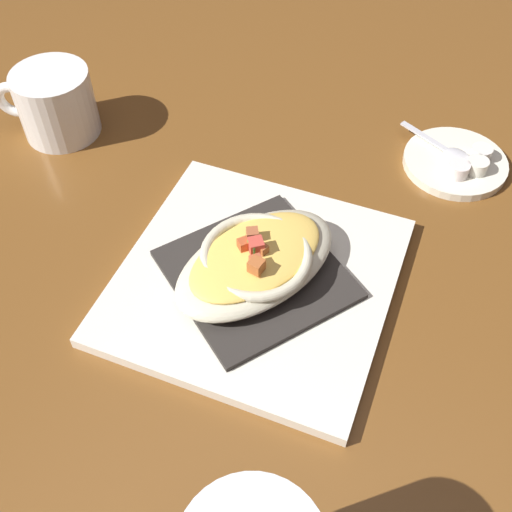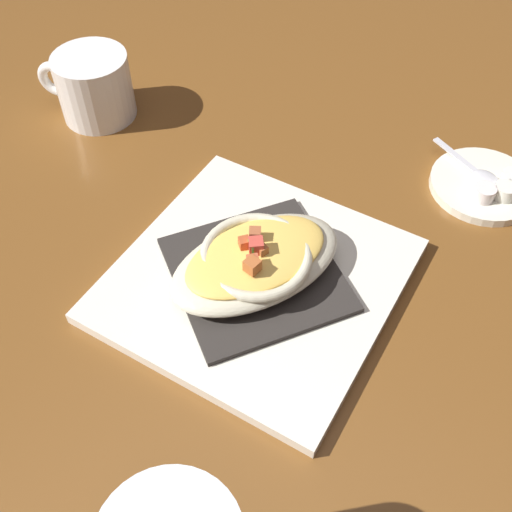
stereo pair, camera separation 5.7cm
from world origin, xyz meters
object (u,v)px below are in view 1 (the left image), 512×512
object	(u,v)px
creamer_cup_0	(458,170)
creamer_cup_1	(477,166)
coffee_mug	(56,106)
spoon	(453,154)
gratin_dish	(256,260)
creamer_cup_2	(481,153)
square_plate	(256,280)
creamer_saucer	(455,163)

from	to	relation	value
creamer_cup_0	creamer_cup_1	xyz separation A→B (m)	(-0.02, -0.01, 0.00)
coffee_mug	spoon	bearing A→B (deg)	-170.51
gratin_dish	creamer_cup_2	size ratio (longest dim) A/B	8.38
gratin_dish	spoon	bearing A→B (deg)	-125.10
gratin_dish	creamer_cup_2	bearing A→B (deg)	-129.14
square_plate	creamer_cup_1	distance (m)	0.29
square_plate	creamer_cup_0	distance (m)	0.27
creamer_cup_1	gratin_dish	bearing A→B (deg)	48.40
creamer_cup_0	creamer_cup_2	distance (m)	0.04
coffee_mug	creamer_cup_0	distance (m)	0.47
creamer_cup_2	gratin_dish	bearing A→B (deg)	50.86
coffee_mug	creamer_cup_1	distance (m)	0.49
creamer_cup_2	coffee_mug	bearing A→B (deg)	9.53
creamer_cup_2	creamer_saucer	bearing A→B (deg)	19.29
spoon	creamer_cup_2	size ratio (longest dim) A/B	3.82
coffee_mug	creamer_cup_2	world-z (taller)	coffee_mug
gratin_dish	creamer_cup_2	xyz separation A→B (m)	(-0.20, -0.24, -0.02)
gratin_dish	coffee_mug	size ratio (longest dim) A/B	1.67
creamer_saucer	square_plate	bearing A→B (deg)	53.64
gratin_dish	spoon	xyz separation A→B (m)	(-0.17, -0.24, -0.02)
creamer_saucer	creamer_cup_0	world-z (taller)	creamer_cup_0
creamer_saucer	spoon	bearing A→B (deg)	-32.27
square_plate	creamer_saucer	bearing A→B (deg)	-126.36
gratin_dish	creamer_cup_1	xyz separation A→B (m)	(-0.19, -0.22, -0.02)
coffee_mug	creamer_cup_1	world-z (taller)	coffee_mug
coffee_mug	creamer_saucer	world-z (taller)	coffee_mug
coffee_mug	creamer_cup_2	bearing A→B (deg)	-170.47
gratin_dish	creamer_cup_0	xyz separation A→B (m)	(-0.17, -0.21, -0.02)
creamer_saucer	creamer_cup_1	bearing A→B (deg)	147.73
creamer_cup_1	creamer_cup_2	size ratio (longest dim) A/B	1.00
square_plate	coffee_mug	size ratio (longest dim) A/B	2.15
creamer_saucer	creamer_cup_1	size ratio (longest dim) A/B	4.95
creamer_cup_0	creamer_cup_1	bearing A→B (deg)	-148.06
square_plate	creamer_cup_1	xyz separation A→B (m)	(-0.19, -0.22, 0.01)
creamer_cup_0	creamer_cup_2	xyz separation A→B (m)	(-0.02, -0.04, 0.00)
square_plate	gratin_dish	size ratio (longest dim) A/B	1.28
gratin_dish	creamer_cup_1	world-z (taller)	gratin_dish
creamer_cup_1	creamer_saucer	bearing A→B (deg)	-32.27
square_plate	creamer_cup_1	size ratio (longest dim) A/B	10.74
gratin_dish	spoon	size ratio (longest dim) A/B	2.19
coffee_mug	creamer_cup_1	xyz separation A→B (m)	(-0.49, -0.06, -0.02)
creamer_cup_1	spoon	bearing A→B (deg)	-32.27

